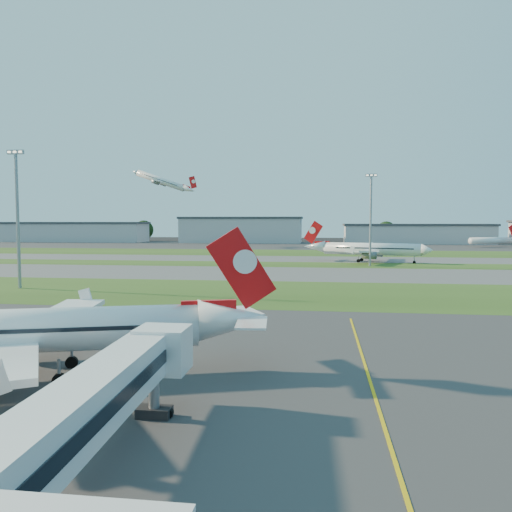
% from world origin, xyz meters
% --- Properties ---
extents(ground, '(700.00, 700.00, 0.00)m').
position_xyz_m(ground, '(0.00, 0.00, 0.00)').
color(ground, black).
rests_on(ground, ground).
extents(apron_near, '(300.00, 70.00, 0.01)m').
position_xyz_m(apron_near, '(0.00, 0.00, 0.01)').
color(apron_near, '#333335').
rests_on(apron_near, ground).
extents(grass_strip_a, '(300.00, 34.00, 0.01)m').
position_xyz_m(grass_strip_a, '(0.00, 52.00, 0.01)').
color(grass_strip_a, '#2C4617').
rests_on(grass_strip_a, ground).
extents(taxiway_a, '(300.00, 32.00, 0.01)m').
position_xyz_m(taxiway_a, '(0.00, 85.00, 0.01)').
color(taxiway_a, '#515154').
rests_on(taxiway_a, ground).
extents(grass_strip_b, '(300.00, 18.00, 0.01)m').
position_xyz_m(grass_strip_b, '(0.00, 110.00, 0.01)').
color(grass_strip_b, '#2C4617').
rests_on(grass_strip_b, ground).
extents(taxiway_b, '(300.00, 26.00, 0.01)m').
position_xyz_m(taxiway_b, '(0.00, 132.00, 0.01)').
color(taxiway_b, '#515154').
rests_on(taxiway_b, ground).
extents(grass_strip_c, '(300.00, 40.00, 0.01)m').
position_xyz_m(grass_strip_c, '(0.00, 165.00, 0.01)').
color(grass_strip_c, '#2C4617').
rests_on(grass_strip_c, ground).
extents(apron_far, '(400.00, 80.00, 0.01)m').
position_xyz_m(apron_far, '(0.00, 225.00, 0.01)').
color(apron_far, '#333335').
rests_on(apron_far, ground).
extents(yellow_line, '(0.25, 60.00, 0.02)m').
position_xyz_m(yellow_line, '(5.00, 0.00, 0.00)').
color(yellow_line, gold).
rests_on(yellow_line, ground).
extents(jet_bridge, '(4.20, 26.90, 6.20)m').
position_xyz_m(jet_bridge, '(-9.81, -15.24, 4.01)').
color(jet_bridge, silver).
rests_on(jet_bridge, ground).
extents(airliner_parked, '(33.77, 28.42, 10.84)m').
position_xyz_m(airliner_parked, '(-22.23, 1.91, 3.81)').
color(airliner_parked, white).
rests_on(airliner_parked, ground).
extents(airliner_taxiing, '(35.63, 29.95, 11.40)m').
position_xyz_m(airliner_taxiing, '(16.39, 121.88, 4.00)').
color(airliner_taxiing, white).
rests_on(airliner_taxiing, ground).
extents(airliner_departing, '(32.26, 27.34, 10.06)m').
position_xyz_m(airliner_departing, '(-79.69, 213.37, 33.22)').
color(airliner_departing, white).
extents(mini_jet_near, '(26.26, 14.66, 9.48)m').
position_xyz_m(mini_jet_near, '(84.52, 221.78, 3.28)').
color(mini_jet_near, white).
rests_on(mini_jet_near, ground).
extents(light_mast_west, '(3.20, 0.70, 25.80)m').
position_xyz_m(light_mast_west, '(-55.00, 52.00, 14.81)').
color(light_mast_west, gray).
rests_on(light_mast_west, ground).
extents(light_mast_centre, '(3.20, 0.70, 25.80)m').
position_xyz_m(light_mast_centre, '(15.00, 108.00, 14.81)').
color(light_mast_centre, gray).
rests_on(light_mast_centre, ground).
extents(hangar_far_west, '(91.80, 23.00, 12.20)m').
position_xyz_m(hangar_far_west, '(-150.00, 255.00, 6.14)').
color(hangar_far_west, '#ABAFB4').
rests_on(hangar_far_west, ground).
extents(hangar_west, '(71.40, 23.00, 15.20)m').
position_xyz_m(hangar_west, '(-45.00, 255.00, 7.64)').
color(hangar_west, '#ABAFB4').
rests_on(hangar_west, ground).
extents(hangar_east, '(81.60, 23.00, 11.20)m').
position_xyz_m(hangar_east, '(55.00, 255.00, 5.64)').
color(hangar_east, '#ABAFB4').
rests_on(hangar_east, ground).
extents(tree_far_west, '(11.00, 11.00, 12.00)m').
position_xyz_m(tree_far_west, '(-190.00, 268.00, 6.49)').
color(tree_far_west, black).
rests_on(tree_far_west, ground).
extents(tree_west, '(12.10, 12.10, 13.20)m').
position_xyz_m(tree_west, '(-110.00, 270.00, 7.14)').
color(tree_west, black).
rests_on(tree_west, ground).
extents(tree_mid_west, '(9.90, 9.90, 10.80)m').
position_xyz_m(tree_mid_west, '(-20.00, 266.00, 5.84)').
color(tree_mid_west, black).
rests_on(tree_mid_west, ground).
extents(tree_mid_east, '(11.55, 11.55, 12.60)m').
position_xyz_m(tree_mid_east, '(40.00, 269.00, 6.81)').
color(tree_mid_east, black).
rests_on(tree_mid_east, ground).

